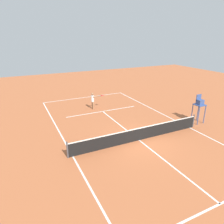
% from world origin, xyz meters
% --- Properties ---
extents(ground_plane, '(60.00, 60.00, 0.00)m').
position_xyz_m(ground_plane, '(0.00, 0.00, 0.00)').
color(ground_plane, '#B76038').
extents(court_lines, '(9.66, 23.74, 0.01)m').
position_xyz_m(court_lines, '(0.00, 0.00, 0.00)').
color(court_lines, white).
rests_on(court_lines, ground).
extents(tennis_net, '(10.26, 0.10, 1.07)m').
position_xyz_m(tennis_net, '(0.00, 0.00, 0.50)').
color(tennis_net, '#4C4C51').
rests_on(tennis_net, ground).
extents(player_serving, '(1.27, 0.52, 1.68)m').
position_xyz_m(player_serving, '(0.55, -7.55, 1.00)').
color(player_serving, '#9E704C').
rests_on(player_serving, ground).
extents(tennis_ball, '(0.07, 0.07, 0.07)m').
position_xyz_m(tennis_ball, '(-0.37, -6.35, 0.03)').
color(tennis_ball, '#CCE033').
rests_on(tennis_ball, ground).
extents(umpire_chair, '(0.80, 0.80, 2.41)m').
position_xyz_m(umpire_chair, '(-6.16, -0.56, 1.61)').
color(umpire_chair, '#38518C').
rests_on(umpire_chair, ground).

